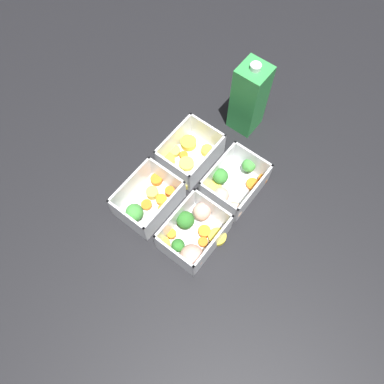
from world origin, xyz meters
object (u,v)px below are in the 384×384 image
container_near_left (193,235)px  container_far_left (147,201)px  container_near_right (232,186)px  juice_carton (249,98)px  container_far_right (188,155)px

container_near_left → container_far_left: size_ratio=1.06×
container_near_left → container_near_right: size_ratio=1.00×
container_near_left → juice_carton: size_ratio=0.75×
container_far_right → container_near_left: bearing=-139.2°
container_near_right → juice_carton: bearing=25.7°
juice_carton → container_far_left: bearing=172.6°
container_near_right → container_far_right: (0.00, 0.13, -0.00)m
container_far_left → container_far_right: (0.15, 0.00, -0.00)m
container_far_right → juice_carton: (0.17, -0.04, 0.07)m
container_near_left → juice_carton: juice_carton is taller
container_near_left → container_near_right: bearing=0.6°
container_near_right → container_far_left: same height
container_near_right → juice_carton: (0.18, 0.09, 0.07)m
container_far_right → juice_carton: size_ratio=0.74×
container_near_right → container_far_left: bearing=139.0°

